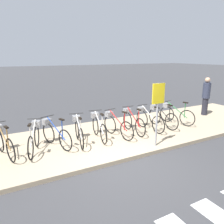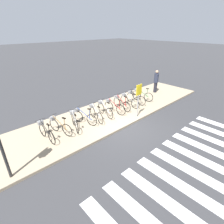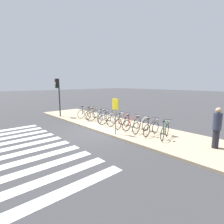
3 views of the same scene
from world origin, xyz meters
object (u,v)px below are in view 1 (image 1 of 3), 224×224
Objects in this scene: parked_bicycle_3 at (55,133)px; parked_bicycle_10 at (175,113)px; parked_bicycle_4 at (79,130)px; parked_bicycle_7 at (132,121)px; parked_bicycle_9 at (161,116)px; sign_post at (158,104)px; pedestrian at (206,95)px; parked_bicycle_2 at (34,137)px; parked_bicycle_1 at (3,141)px; parked_bicycle_5 at (98,126)px; parked_bicycle_8 at (148,118)px; parked_bicycle_6 at (116,124)px.

parked_bicycle_3 and parked_bicycle_10 have the same top height.
parked_bicycle_7 is at bearing 1.28° from parked_bicycle_4.
parked_bicycle_9 is 2.18m from sign_post.
parked_bicycle_10 is 2.29m from pedestrian.
parked_bicycle_2 is 0.84× the size of pedestrian.
sign_post is at bearing -19.55° from parked_bicycle_1.
parked_bicycle_7 is at bearing 87.71° from sign_post.
parked_bicycle_4 is 3.42m from parked_bicycle_9.
parked_bicycle_5 is (2.88, -0.04, 0.00)m from parked_bicycle_1.
parked_bicycle_4 is (1.34, -0.02, 0.00)m from parked_bicycle_2.
parked_bicycle_4 is (0.73, -0.12, 0.00)m from parked_bicycle_3.
parked_bicycle_2 is 7.76m from pedestrian.
parked_bicycle_4 and parked_bicycle_5 have the same top height.
parked_bicycle_4 is at bearing -0.85° from parked_bicycle_2.
pedestrian is at bearing 4.99° from parked_bicycle_7.
parked_bicycle_4 is 2.59m from sign_post.
pedestrian is (4.32, 0.38, 0.50)m from parked_bicycle_7.
parked_bicycle_2 is at bearing 179.75° from parked_bicycle_8.
parked_bicycle_2 is at bearing -179.67° from parked_bicycle_9.
parked_bicycle_3 is at bearing 178.50° from parked_bicycle_5.
parked_bicycle_7 is at bearing 6.97° from parked_bicycle_6.
parked_bicycle_2 is at bearing 157.67° from sign_post.
parked_bicycle_2 is at bearing -177.01° from pedestrian.
parked_bicycle_8 is (2.02, -0.07, 0.00)m from parked_bicycle_5.
parked_bicycle_2 is at bearing 178.70° from parked_bicycle_6.
parked_bicycle_3 and parked_bicycle_6 have the same top height.
parked_bicycle_2 is 5.53m from parked_bicycle_10.
parked_bicycle_3 is 0.97× the size of parked_bicycle_6.
parked_bicycle_7 is 1.35m from parked_bicycle_9.
parked_bicycle_5 is 1.00× the size of parked_bicycle_6.
sign_post is at bearing -34.01° from parked_bicycle_4.
parked_bicycle_6 is (2.08, -0.16, 0.00)m from parked_bicycle_3.
pedestrian is (6.39, 0.42, 0.50)m from parked_bicycle_4.
parked_bicycle_5 and parked_bicycle_6 have the same top height.
parked_bicycle_2 and parked_bicycle_3 have the same top height.
sign_post reaches higher than parked_bicycle_2.
sign_post is at bearing -146.12° from parked_bicycle_10.
pedestrian is (3.64, 0.42, 0.50)m from parked_bicycle_8.
parked_bicycle_10 is at bearing 33.88° from sign_post.
parked_bicycle_10 is at bearing 3.79° from parked_bicycle_8.
parked_bicycle_10 is (3.46, 0.02, 0.00)m from parked_bicycle_5.
parked_bicycle_2 is 0.62m from parked_bicycle_3.
sign_post is at bearing -134.96° from parked_bicycle_9.
sign_post is (-2.17, -1.46, 0.90)m from parked_bicycle_10.
parked_bicycle_3 is 0.97× the size of parked_bicycle_4.
parked_bicycle_8 is at bearing -0.25° from parked_bicycle_2.
sign_post is (4.16, -1.48, 0.90)m from parked_bicycle_1.
parked_bicycle_6 is 5.08m from pedestrian.
parked_bicycle_5 is 0.63m from parked_bicycle_6.
parked_bicycle_1 is 3.50m from parked_bicycle_6.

